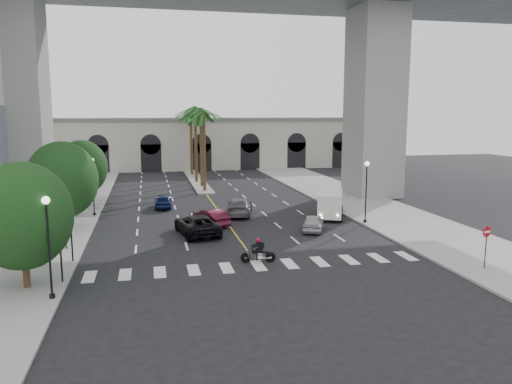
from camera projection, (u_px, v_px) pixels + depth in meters
name	position (u px, v px, depth m)	size (l,w,h in m)	color
ground	(253.00, 259.00, 32.29)	(140.00, 140.00, 0.00)	black
sidewalk_left	(51.00, 220.00, 43.62)	(8.00, 100.00, 0.15)	gray
sidewalk_right	(369.00, 206.00, 49.89)	(8.00, 100.00, 0.15)	gray
median	(197.00, 180.00, 68.95)	(2.00, 24.00, 0.20)	gray
pier_building	(187.00, 143.00, 84.70)	(71.00, 10.50, 8.50)	beige
bridge	(242.00, 23.00, 51.32)	(75.00, 13.00, 26.00)	gray
palm_a	(204.00, 115.00, 57.88)	(3.20, 3.20, 10.30)	#47331E
palm_b	(201.00, 113.00, 61.72)	(3.20, 3.20, 10.60)	#47331E
palm_c	(195.00, 116.00, 65.59)	(3.20, 3.20, 10.10)	#47331E
palm_d	(195.00, 111.00, 69.40)	(3.20, 3.20, 10.90)	#47331E
palm_e	(191.00, 114.00, 73.29)	(3.20, 3.20, 10.40)	#47331E
palm_f	(191.00, 112.00, 77.16)	(3.20, 3.20, 10.70)	#47331E
street_tree_near	(22.00, 216.00, 26.04)	(5.20, 5.20, 6.89)	#382616
street_tree_mid	(62.00, 180.00, 38.56)	(5.44, 5.44, 7.21)	#382616
street_tree_far	(82.00, 167.00, 50.19)	(5.04, 5.04, 6.68)	#382616
lamp_post_left_near	(48.00, 239.00, 24.57)	(0.40, 0.40, 5.35)	black
lamp_post_left_far	(93.00, 182.00, 44.84)	(0.40, 0.40, 5.35)	black
lamp_post_right	(366.00, 187.00, 41.89)	(0.40, 0.40, 5.35)	black
traffic_signal_near	(60.00, 240.00, 27.12)	(0.25, 0.18, 3.65)	black
traffic_signal_far	(71.00, 224.00, 30.98)	(0.25, 0.18, 3.65)	black
motorcycle_rider	(259.00, 251.00, 31.41)	(2.21, 0.61, 1.60)	black
car_a	(313.00, 223.00, 39.83)	(1.56, 3.89, 1.32)	#A7A8AC
car_b	(211.00, 217.00, 41.75)	(1.50, 4.31, 1.42)	#4A0E21
car_c	(197.00, 225.00, 38.61)	(2.62, 5.69, 1.58)	black
car_d	(240.00, 207.00, 45.96)	(2.24, 5.51, 1.60)	#5E5D61
car_e	(163.00, 201.00, 49.42)	(1.62, 4.03, 1.37)	#101C4C
cargo_van	(330.00, 203.00, 44.92)	(3.98, 5.85, 2.34)	white
pedestrian_a	(39.00, 250.00, 30.29)	(0.72, 0.47, 1.98)	black
pedestrian_b	(64.00, 237.00, 34.07)	(0.77, 0.60, 1.59)	black
do_not_enter_sign	(486.00, 239.00, 29.53)	(0.66, 0.19, 2.74)	black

